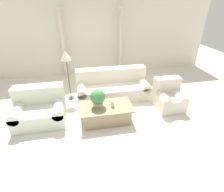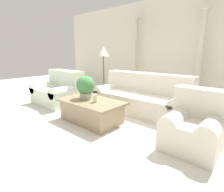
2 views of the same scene
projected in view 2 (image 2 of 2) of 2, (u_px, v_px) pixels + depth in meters
The scene contains 11 objects.
ground_plane at pixel (106, 115), 4.03m from camera, with size 16.00×16.00×0.00m, color silver.
wall_back at pixel (167, 47), 5.89m from camera, with size 10.00×0.06×3.20m.
sofa_long at pixel (141, 97), 4.27m from camera, with size 2.30×0.97×0.92m.
loveseat at pixel (59, 91), 4.95m from camera, with size 1.29×0.97×0.92m.
coffee_table at pixel (91, 111), 3.62m from camera, with size 1.37×0.78×0.45m.
potted_plant at pixel (86, 86), 3.67m from camera, with size 0.39×0.39×0.49m.
pillar_candle at pixel (95, 98), 3.42m from camera, with size 0.08×0.08×0.16m.
floor_lamp at pixel (103, 55), 4.98m from camera, with size 0.33×0.33×1.59m.
column_left at pixel (134, 55), 6.44m from camera, with size 0.22×0.22×2.60m.
column_right at pixel (200, 56), 5.00m from camera, with size 0.22×0.22×2.60m.
armchair at pixel (194, 125), 2.60m from camera, with size 0.77×0.82×0.88m.
Camera 2 is at (2.60, -2.78, 1.39)m, focal length 28.00 mm.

